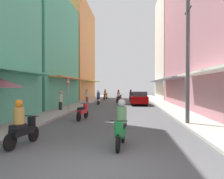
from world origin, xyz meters
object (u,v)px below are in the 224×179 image
object	(u,v)px
pedestrian_foreground	(87,95)
street_sign_no_entry	(68,90)
motorbike_green	(121,126)
motorbike_blue	(131,96)
motorbike_red	(83,111)
motorbike_black	(22,125)
motorbike_orange	(105,95)
motorbike_maroon	(119,97)
pedestrian_crossing	(60,99)
motorbike_white	(99,98)
parked_car	(139,98)
utility_pole	(188,61)

from	to	relation	value
pedestrian_foreground	street_sign_no_entry	xyz separation A→B (m)	(0.36, -9.51, 0.75)
motorbike_green	motorbike_blue	distance (m)	21.57
motorbike_red	motorbike_black	size ratio (longest dim) A/B	1.00
motorbike_red	pedestrian_foreground	size ratio (longest dim) A/B	1.04
motorbike_orange	motorbike_maroon	bearing A→B (deg)	-71.00
motorbike_black	pedestrian_crossing	xyz separation A→B (m)	(-1.93, 10.51, 0.26)
pedestrian_foreground	motorbike_white	bearing A→B (deg)	-44.22
motorbike_black	motorbike_orange	distance (m)	26.93
motorbike_black	motorbike_orange	world-z (taller)	same
motorbike_red	motorbike_green	distance (m)	6.45
motorbike_green	motorbike_orange	bearing A→B (deg)	97.08
motorbike_black	parked_car	xyz separation A→B (m)	(4.65, 17.11, 0.04)
motorbike_orange	utility_pole	xyz separation A→B (m)	(6.58, -22.36, 2.61)
motorbike_green	parked_car	bearing A→B (deg)	85.47
motorbike_maroon	utility_pole	distance (m)	16.29
pedestrian_crossing	street_sign_no_entry	bearing A→B (deg)	-49.16
motorbike_white	motorbike_blue	xyz separation A→B (m)	(3.60, 4.33, 0.00)
motorbike_blue	parked_car	distance (m)	4.69
pedestrian_crossing	motorbike_blue	bearing A→B (deg)	62.92
motorbike_white	utility_pole	xyz separation A→B (m)	(6.35, -12.84, 2.61)
motorbike_black	motorbike_white	bearing A→B (deg)	89.31
motorbike_black	street_sign_no_entry	bearing A→B (deg)	96.06
parked_car	motorbike_red	bearing A→B (deg)	-109.27
pedestrian_crossing	motorbike_orange	bearing A→B (deg)	83.37
motorbike_blue	motorbike_orange	size ratio (longest dim) A/B	1.00
motorbike_green	pedestrian_foreground	distance (m)	19.34
parked_car	utility_pole	size ratio (longest dim) A/B	0.64
motorbike_green	motorbike_orange	size ratio (longest dim) A/B	1.01
motorbike_maroon	motorbike_blue	world-z (taller)	same
motorbike_orange	parked_car	xyz separation A→B (m)	(4.67, -9.81, 0.04)
motorbike_white	pedestrian_crossing	distance (m)	7.23
motorbike_red	utility_pole	bearing A→B (deg)	-14.94
street_sign_no_entry	pedestrian_crossing	bearing A→B (deg)	130.84
pedestrian_crossing	street_sign_no_entry	distance (m)	1.61
pedestrian_crossing	street_sign_no_entry	world-z (taller)	street_sign_no_entry
motorbike_black	motorbike_blue	world-z (taller)	same
pedestrian_crossing	motorbike_red	bearing A→B (deg)	-58.20
motorbike_orange	street_sign_no_entry	xyz separation A→B (m)	(-0.98, -17.50, 1.01)
motorbike_maroon	motorbike_red	bearing A→B (deg)	-96.27
pedestrian_foreground	motorbike_red	bearing A→B (deg)	-80.43
parked_car	pedestrian_crossing	distance (m)	9.32
motorbike_green	motorbike_blue	world-z (taller)	same
motorbike_red	pedestrian_foreground	xyz separation A→B (m)	(-2.16, 12.83, 0.47)
motorbike_blue	pedestrian_foreground	xyz separation A→B (m)	(-5.17, -2.79, 0.27)
motorbike_orange	motorbike_red	bearing A→B (deg)	-87.74
motorbike_maroon	utility_pole	size ratio (longest dim) A/B	0.27
motorbike_black	pedestrian_crossing	size ratio (longest dim) A/B	1.05
pedestrian_crossing	street_sign_no_entry	xyz separation A→B (m)	(0.93, -1.08, 0.76)
pedestrian_foreground	motorbike_black	bearing A→B (deg)	-85.88
motorbike_red	motorbike_white	distance (m)	11.32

